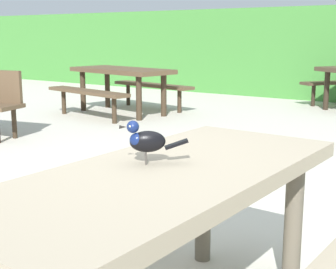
# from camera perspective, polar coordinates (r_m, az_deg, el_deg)

# --- Properties ---
(picnic_table_foreground) EXTENTS (1.74, 1.83, 0.74)m
(picnic_table_foreground) POSITION_cam_1_polar(r_m,az_deg,el_deg) (2.03, -0.11, -9.05)
(picnic_table_foreground) COLOR gray
(picnic_table_foreground) RESTS_ON ground
(bird_grackle) EXTENTS (0.24, 0.20, 0.18)m
(bird_grackle) POSITION_cam_1_polar(r_m,az_deg,el_deg) (2.02, -2.69, -0.63)
(bird_grackle) COLOR black
(bird_grackle) RESTS_ON picnic_table_foreground
(picnic_table_mid_right) EXTENTS (1.97, 1.95, 0.74)m
(picnic_table_mid_right) POSITION_cam_1_polar(r_m,az_deg,el_deg) (8.05, -5.43, 6.39)
(picnic_table_mid_right) COLOR brown
(picnic_table_mid_right) RESTS_ON ground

